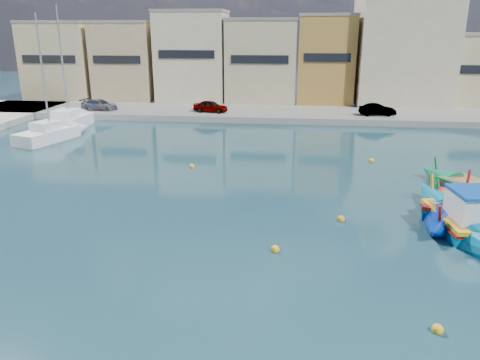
% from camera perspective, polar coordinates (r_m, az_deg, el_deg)
% --- Properties ---
extents(ground, '(160.00, 160.00, 0.00)m').
position_cam_1_polar(ground, '(18.70, 11.58, -10.24)').
color(ground, '#122C37').
rests_on(ground, ground).
extents(north_quay, '(80.00, 8.00, 0.60)m').
position_cam_1_polar(north_quay, '(49.20, 8.71, 7.89)').
color(north_quay, gray).
rests_on(north_quay, ground).
extents(north_townhouses, '(83.20, 7.87, 10.19)m').
position_cam_1_polar(north_townhouses, '(56.57, 15.68, 13.53)').
color(north_townhouses, tan).
rests_on(north_townhouses, ground).
extents(church_block, '(10.00, 10.00, 19.10)m').
position_cam_1_polar(church_block, '(57.67, 19.28, 16.69)').
color(church_block, '#C8B795').
rests_on(church_block, ground).
extents(parked_cars, '(32.21, 2.10, 1.19)m').
position_cam_1_polar(parked_cars, '(48.29, -3.57, 8.92)').
color(parked_cars, '#4C1919').
rests_on(parked_cars, north_quay).
extents(luzzu_turquoise_cabin, '(3.38, 10.09, 3.18)m').
position_cam_1_polar(luzzu_turquoise_cabin, '(23.51, 25.43, -4.65)').
color(luzzu_turquoise_cabin, '#006D9E').
rests_on(luzzu_turquoise_cabin, ground).
extents(luzzu_blue_cabin, '(5.05, 7.14, 2.55)m').
position_cam_1_polar(luzzu_blue_cabin, '(25.16, 27.03, -3.63)').
color(luzzu_blue_cabin, '#0049A5').
rests_on(luzzu_blue_cabin, ground).
extents(luzzu_cyan_mid, '(6.06, 8.76, 2.62)m').
position_cam_1_polar(luzzu_cyan_mid, '(25.32, 24.58, -3.23)').
color(luzzu_cyan_mid, '#00279F').
rests_on(luzzu_cyan_mid, ground).
extents(luzzu_green, '(5.33, 7.77, 2.44)m').
position_cam_1_polar(luzzu_green, '(28.76, 26.29, -1.08)').
color(luzzu_green, '#0A704C').
rests_on(luzzu_green, ground).
extents(yacht_north, '(2.73, 8.76, 11.60)m').
position_cam_1_polar(yacht_north, '(47.54, -19.30, 6.93)').
color(yacht_north, white).
rests_on(yacht_north, ground).
extents(yacht_midnorth, '(4.35, 7.88, 10.71)m').
position_cam_1_polar(yacht_midnorth, '(42.39, -20.92, 5.48)').
color(yacht_midnorth, white).
rests_on(yacht_midnorth, ground).
extents(mooring_buoys, '(24.34, 19.53, 0.36)m').
position_cam_1_polar(mooring_buoys, '(23.31, 15.51, -4.49)').
color(mooring_buoys, yellow).
rests_on(mooring_buoys, ground).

